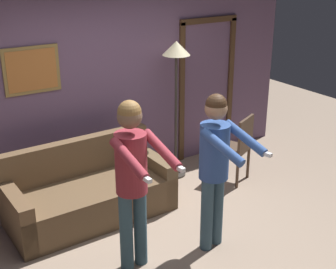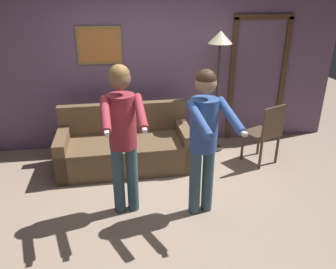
# 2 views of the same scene
# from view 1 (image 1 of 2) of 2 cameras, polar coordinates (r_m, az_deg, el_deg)

# --- Properties ---
(ground_plane) EXTENTS (12.00, 12.00, 0.00)m
(ground_plane) POSITION_cam_1_polar(r_m,az_deg,el_deg) (5.05, -0.24, -14.16)
(ground_plane) COLOR gray
(back_wall_assembly) EXTENTS (6.40, 0.10, 2.60)m
(back_wall_assembly) POSITION_cam_1_polar(r_m,az_deg,el_deg) (6.04, -9.89, 5.39)
(back_wall_assembly) COLOR #6B506F
(back_wall_assembly) RESTS_ON ground_plane
(couch) EXTENTS (1.92, 0.90, 0.87)m
(couch) POSITION_cam_1_polar(r_m,az_deg,el_deg) (5.61, -9.58, -7.22)
(couch) COLOR brown
(couch) RESTS_ON ground_plane
(torchiere_lamp) EXTENTS (0.36, 0.36, 1.88)m
(torchiere_lamp) POSITION_cam_1_polar(r_m,az_deg,el_deg) (6.09, 1.01, 8.69)
(torchiere_lamp) COLOR #332D28
(torchiere_lamp) RESTS_ON ground_plane
(person_standing_left) EXTENTS (0.46, 0.73, 1.73)m
(person_standing_left) POSITION_cam_1_polar(r_m,az_deg,el_deg) (4.33, -4.34, -4.46)
(person_standing_left) COLOR #345261
(person_standing_left) RESTS_ON ground_plane
(person_standing_right) EXTENTS (0.52, 0.67, 1.68)m
(person_standing_right) POSITION_cam_1_polar(r_m,az_deg,el_deg) (4.67, 5.82, -2.96)
(person_standing_right) COLOR #355262
(person_standing_right) RESTS_ON ground_plane
(dining_chair_distant) EXTENTS (0.56, 0.56, 0.93)m
(dining_chair_distant) POSITION_cam_1_polar(r_m,az_deg,el_deg) (6.31, 8.50, -1.30)
(dining_chair_distant) COLOR #4C3828
(dining_chair_distant) RESTS_ON ground_plane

